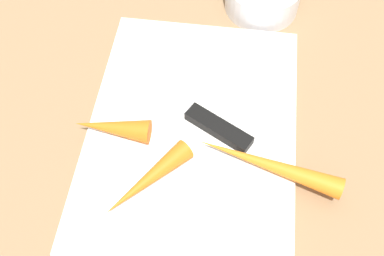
{
  "coord_description": "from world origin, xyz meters",
  "views": [
    {
      "loc": [
        0.31,
        0.04,
        0.5
      ],
      "look_at": [
        0.0,
        0.0,
        0.01
      ],
      "focal_mm": 42.86,
      "sensor_mm": 36.0,
      "label": 1
    }
  ],
  "objects_px": {
    "carrot_shortest": "(112,128)",
    "carrot_medium": "(148,180)",
    "cutting_board": "(192,131)",
    "carrot_longest": "(268,164)",
    "knife": "(210,121)"
  },
  "relations": [
    {
      "from": "cutting_board",
      "to": "carrot_medium",
      "type": "bearing_deg",
      "value": -25.46
    },
    {
      "from": "cutting_board",
      "to": "carrot_medium",
      "type": "xyz_separation_m",
      "value": [
        0.08,
        -0.04,
        0.02
      ]
    },
    {
      "from": "carrot_shortest",
      "to": "knife",
      "type": "bearing_deg",
      "value": -164.58
    },
    {
      "from": "knife",
      "to": "carrot_medium",
      "type": "bearing_deg",
      "value": 85.44
    },
    {
      "from": "knife",
      "to": "carrot_longest",
      "type": "height_order",
      "value": "carrot_longest"
    },
    {
      "from": "knife",
      "to": "carrot_shortest",
      "type": "height_order",
      "value": "carrot_shortest"
    },
    {
      "from": "cutting_board",
      "to": "carrot_shortest",
      "type": "distance_m",
      "value": 0.1
    },
    {
      "from": "knife",
      "to": "carrot_longest",
      "type": "distance_m",
      "value": 0.09
    },
    {
      "from": "carrot_longest",
      "to": "carrot_medium",
      "type": "bearing_deg",
      "value": 29.69
    },
    {
      "from": "carrot_shortest",
      "to": "carrot_longest",
      "type": "height_order",
      "value": "carrot_shortest"
    },
    {
      "from": "cutting_board",
      "to": "knife",
      "type": "xyz_separation_m",
      "value": [
        -0.01,
        0.02,
        0.01
      ]
    },
    {
      "from": "cutting_board",
      "to": "carrot_longest",
      "type": "bearing_deg",
      "value": 64.16
    },
    {
      "from": "carrot_shortest",
      "to": "carrot_medium",
      "type": "xyz_separation_m",
      "value": [
        0.06,
        0.06,
        -0.0
      ]
    },
    {
      "from": "knife",
      "to": "carrot_shortest",
      "type": "relative_size",
      "value": 1.99
    },
    {
      "from": "knife",
      "to": "carrot_shortest",
      "type": "xyz_separation_m",
      "value": [
        0.03,
        -0.12,
        0.01
      ]
    }
  ]
}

